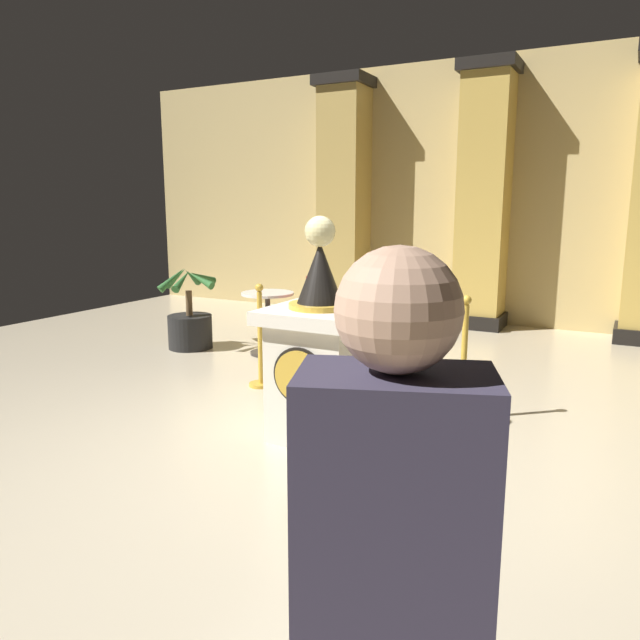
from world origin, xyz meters
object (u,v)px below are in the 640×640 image
(stanchion_near, at_px, (463,377))
(cafe_table, at_px, (268,315))
(stanchion_far, at_px, (260,351))
(potted_palm_left, at_px, (190,323))
(pedestal_clock, at_px, (320,356))
(cafe_chair_red, at_px, (308,312))

(stanchion_near, relative_size, cafe_table, 1.40)
(stanchion_far, distance_m, cafe_table, 1.30)
(potted_palm_left, bearing_deg, cafe_table, 10.52)
(stanchion_near, bearing_deg, pedestal_clock, -134.20)
(stanchion_near, height_order, cafe_table, stanchion_near)
(pedestal_clock, xyz_separation_m, potted_palm_left, (-2.80, 1.82, -0.32))
(stanchion_near, bearing_deg, cafe_table, 156.98)
(stanchion_near, distance_m, cafe_chair_red, 2.30)
(pedestal_clock, height_order, cafe_chair_red, pedestal_clock)
(potted_palm_left, distance_m, cafe_table, 1.07)
(stanchion_far, bearing_deg, stanchion_near, 0.10)
(stanchion_near, xyz_separation_m, potted_palm_left, (-3.67, 0.93, -0.05))
(stanchion_near, xyz_separation_m, cafe_chair_red, (-2.04, 1.03, 0.20))
(potted_palm_left, bearing_deg, stanchion_near, -14.19)
(pedestal_clock, relative_size, cafe_chair_red, 1.76)
(stanchion_near, distance_m, potted_palm_left, 3.79)
(stanchion_near, height_order, potted_palm_left, potted_palm_left)
(pedestal_clock, distance_m, cafe_table, 2.69)
(cafe_chair_red, bearing_deg, stanchion_far, -87.76)
(cafe_table, bearing_deg, potted_palm_left, -169.48)
(pedestal_clock, bearing_deg, cafe_chair_red, 121.32)
(pedestal_clock, distance_m, cafe_chair_red, 2.26)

